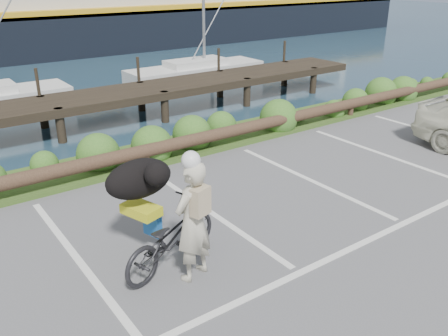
{
  "coord_description": "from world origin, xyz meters",
  "views": [
    {
      "loc": [
        -4.43,
        -4.6,
        4.24
      ],
      "look_at": [
        -0.06,
        1.49,
        1.1
      ],
      "focal_mm": 38.0,
      "sensor_mm": 36.0,
      "label": 1
    }
  ],
  "objects": [
    {
      "name": "bicycle",
      "position": [
        -1.46,
        0.91,
        0.5
      ],
      "size": [
        2.02,
        1.21,
        1.0
      ],
      "primitive_type": "imported",
      "rotation": [
        0.0,
        0.0,
        1.88
      ],
      "color": "black",
      "rests_on": "ground"
    },
    {
      "name": "dog",
      "position": [
        -1.65,
        1.49,
        1.31
      ],
      "size": [
        0.83,
        1.18,
        0.62
      ],
      "primitive_type": "ellipsoid",
      "rotation": [
        0.0,
        0.0,
        1.88
      ],
      "color": "black",
      "rests_on": "bicycle"
    },
    {
      "name": "vegetation_strip",
      "position": [
        0.0,
        5.3,
        0.05
      ],
      "size": [
        34.0,
        1.6,
        0.1
      ],
      "primitive_type": "cube",
      "color": "#3D5B21",
      "rests_on": "ground"
    },
    {
      "name": "log_rail",
      "position": [
        0.0,
        4.6,
        0.0
      ],
      "size": [
        32.0,
        0.3,
        0.6
      ],
      "primitive_type": null,
      "color": "#443021",
      "rests_on": "ground"
    },
    {
      "name": "ground",
      "position": [
        0.0,
        0.0,
        0.0
      ],
      "size": [
        72.0,
        72.0,
        0.0
      ],
      "primitive_type": "plane",
      "color": "#525255"
    },
    {
      "name": "cyclist",
      "position": [
        -1.33,
        0.49,
        0.92
      ],
      "size": [
        0.78,
        0.63,
        1.84
      ],
      "primitive_type": "imported",
      "rotation": [
        0.0,
        0.0,
        3.45
      ],
      "color": "#BDB7A0",
      "rests_on": "ground"
    }
  ]
}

